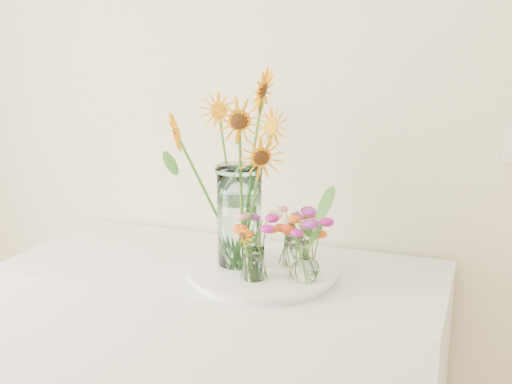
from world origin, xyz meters
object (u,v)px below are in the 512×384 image
tray (262,274)px  small_vase_c (294,251)px  small_vase_a (254,264)px  mason_jar (239,216)px  small_vase_b (305,261)px

tray → small_vase_c: (0.08, 0.07, 0.06)m
small_vase_a → mason_jar: bearing=128.5°
tray → small_vase_b: bearing=-15.0°
small_vase_b → small_vase_c: bearing=122.2°
mason_jar → small_vase_a: size_ratio=3.01×
tray → small_vase_c: 0.12m
small_vase_c → small_vase_a: bearing=-115.1°
mason_jar → small_vase_c: bearing=15.9°
tray → small_vase_c: size_ratio=4.44×
small_vase_a → small_vase_b: small_vase_b is taller
tray → mason_jar: bearing=166.7°
mason_jar → small_vase_a: bearing=-51.5°
tray → mason_jar: mason_jar is taller
mason_jar → small_vase_c: size_ratio=3.24×
mason_jar → small_vase_c: 0.20m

